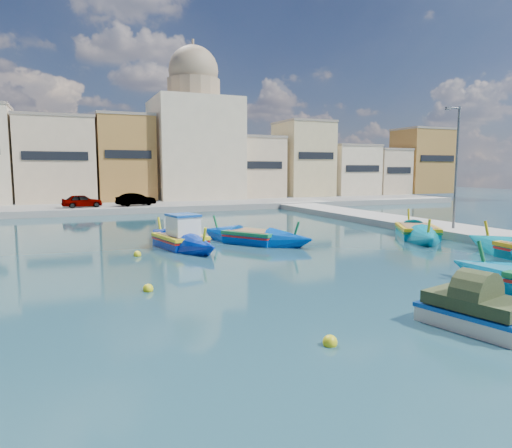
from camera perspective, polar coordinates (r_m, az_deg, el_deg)
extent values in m
plane|color=#112B34|center=(16.81, -4.73, -7.67)|extent=(160.00, 160.00, 0.00)
cube|color=gray|center=(47.90, -16.67, 1.93)|extent=(80.00, 8.00, 0.60)
cube|color=#CCB18D|center=(55.21, -23.68, 7.24)|extent=(7.88, 7.44, 8.99)
cube|color=gray|center=(55.48, -23.92, 12.04)|extent=(8.04, 7.59, 0.30)
cube|color=black|center=(51.45, -23.77, 7.81)|extent=(6.30, 0.10, 0.90)
cube|color=#AD7736|center=(54.95, -16.04, 7.79)|extent=(6.17, 6.13, 9.43)
cube|color=gray|center=(55.26, -16.21, 12.83)|extent=(6.29, 6.26, 0.30)
cube|color=black|center=(51.87, -15.64, 8.39)|extent=(4.93, 0.10, 0.90)
cube|color=tan|center=(57.09, -8.52, 6.24)|extent=(7.31, 7.69, 6.05)
cube|color=gray|center=(57.14, -8.58, 9.43)|extent=(7.46, 7.85, 0.30)
cube|color=black|center=(53.31, -7.49, 6.54)|extent=(5.85, 0.10, 0.90)
cube|color=#CCB18D|center=(59.36, -0.95, 6.99)|extent=(7.54, 7.30, 7.41)
cube|color=gray|center=(59.50, -0.96, 10.71)|extent=(7.69, 7.45, 0.30)
cube|color=black|center=(55.95, 0.46, 7.38)|extent=(6.03, 0.10, 0.90)
cube|color=tan|center=(62.59, 5.90, 7.97)|extent=(6.36, 6.97, 9.63)
cube|color=gray|center=(62.89, 5.96, 12.50)|extent=(6.48, 7.11, 0.30)
cube|color=black|center=(59.52, 7.55, 8.47)|extent=(5.09, 0.10, 0.90)
cube|color=beige|center=(66.23, 11.47, 6.52)|extent=(6.63, 6.70, 6.65)
cube|color=gray|center=(66.30, 11.55, 9.52)|extent=(6.76, 6.83, 0.30)
cube|color=black|center=(63.44, 13.21, 6.77)|extent=(5.30, 0.10, 0.90)
cube|color=#CCB18D|center=(70.16, 15.44, 6.24)|extent=(5.08, 7.51, 6.20)
cube|color=gray|center=(70.21, 15.53, 8.90)|extent=(5.18, 7.66, 0.30)
cube|color=black|center=(67.20, 17.46, 6.42)|extent=(4.06, 0.10, 0.90)
cube|color=#AD7736|center=(74.05, 20.08, 7.31)|extent=(7.79, 6.00, 9.33)
cube|color=gray|center=(74.28, 20.23, 11.02)|extent=(7.95, 6.12, 0.30)
cube|color=black|center=(71.85, 21.76, 7.63)|extent=(6.23, 0.10, 0.90)
cube|color=beige|center=(57.52, -7.69, 9.22)|extent=(10.00, 10.00, 12.00)
cylinder|color=#9E8466|center=(58.26, -7.81, 16.31)|extent=(6.40, 6.40, 2.40)
sphere|color=#9E8466|center=(58.66, -7.84, 18.42)|extent=(6.00, 6.00, 6.00)
cylinder|color=#9E8466|center=(59.31, -7.89, 21.18)|extent=(0.30, 0.30, 1.60)
cylinder|color=#595B60|center=(31.10, 23.74, 5.92)|extent=(0.16, 0.16, 8.00)
cylinder|color=#595B60|center=(31.03, 23.57, 13.15)|extent=(1.00, 0.10, 0.10)
cube|color=#595B60|center=(30.67, 22.90, 13.17)|extent=(0.35, 0.15, 0.18)
imported|color=#4C1919|center=(46.10, -20.91, 2.72)|extent=(3.77, 1.91, 1.23)
imported|color=#4C1919|center=(46.52, -14.79, 2.98)|extent=(3.98, 2.33, 1.24)
cone|color=#00869A|center=(26.51, 27.32, -2.45)|extent=(2.43, 3.65, 2.72)
cylinder|color=gold|center=(26.64, 26.94, -0.89)|extent=(0.19, 0.51, 1.15)
cube|color=#0025A6|center=(25.08, -9.47, -2.43)|extent=(2.50, 3.39, 0.96)
cone|color=#0025A6|center=(27.37, -11.72, -1.60)|extent=(2.46, 3.18, 2.40)
cone|color=#0025A6|center=(22.84, -6.78, -3.18)|extent=(2.46, 3.18, 2.40)
cube|color=yellow|center=(25.02, -9.49, -1.52)|extent=(2.61, 3.57, 0.17)
cube|color=red|center=(25.05, -9.48, -1.91)|extent=(2.61, 3.46, 0.10)
cube|color=olive|center=(25.01, -9.49, -1.35)|extent=(2.16, 3.06, 0.06)
cylinder|color=yellow|center=(27.51, -11.95, -0.25)|extent=(0.22, 0.47, 1.04)
cylinder|color=yellow|center=(22.52, -6.50, -1.71)|extent=(0.22, 0.47, 1.04)
cube|color=white|center=(24.54, -9.08, -0.25)|extent=(1.63, 1.80, 1.06)
cube|color=#0F47A5|center=(24.48, -9.10, 1.11)|extent=(1.73, 1.92, 0.12)
cube|color=#007D9A|center=(29.93, 19.49, -1.19)|extent=(3.59, 4.03, 1.05)
cone|color=#007D9A|center=(32.71, 18.58, -0.41)|extent=(3.45, 3.82, 2.63)
cone|color=#007D9A|center=(27.15, 20.59, -1.92)|extent=(3.45, 3.82, 2.63)
cube|color=gold|center=(29.87, 19.52, -0.36)|extent=(3.76, 4.24, 0.19)
cube|color=#197F33|center=(29.89, 19.51, -0.72)|extent=(3.71, 4.14, 0.10)
cube|color=olive|center=(29.86, 19.53, -0.20)|extent=(3.16, 3.60, 0.06)
cylinder|color=gold|center=(32.91, 18.55, 0.83)|extent=(0.38, 0.50, 1.14)
cylinder|color=gold|center=(26.78, 20.78, -0.58)|extent=(0.38, 0.50, 1.14)
cube|color=#003FAA|center=(26.15, -0.28, -1.94)|extent=(3.33, 3.60, 0.99)
cone|color=#003FAA|center=(27.58, -4.59, -1.40)|extent=(3.22, 3.44, 2.45)
cone|color=#003FAA|center=(24.88, 4.50, -2.30)|extent=(3.22, 3.44, 2.45)
cube|color=#197D3E|center=(26.09, -0.28, -1.04)|extent=(3.48, 3.78, 0.18)
cube|color=red|center=(26.12, -0.28, -1.42)|extent=(3.44, 3.70, 0.10)
cube|color=olive|center=(26.08, -0.28, -0.86)|extent=(2.93, 3.21, 0.06)
cylinder|color=#197D3E|center=(27.64, -5.01, -0.03)|extent=(0.38, 0.47, 1.08)
cylinder|color=#197D3E|center=(24.67, 5.01, -0.87)|extent=(0.38, 0.47, 1.08)
cone|color=#00709A|center=(19.23, 27.07, -5.74)|extent=(2.63, 3.62, 2.67)
cylinder|color=#177434|center=(19.25, 26.43, -3.61)|extent=(0.23, 0.52, 1.15)
cube|color=beige|center=(13.72, 25.63, -11.08)|extent=(2.05, 2.97, 0.68)
cube|color=#0F47A5|center=(13.63, 25.70, -9.81)|extent=(2.12, 3.06, 0.12)
cube|color=#2D381E|center=(13.56, 25.76, -8.75)|extent=(1.93, 2.66, 0.34)
cylinder|color=#2D381E|center=(13.52, 25.79, -8.08)|extent=(1.13, 2.46, 0.58)
sphere|color=yellow|center=(16.42, -13.34, -7.90)|extent=(0.36, 0.36, 0.36)
sphere|color=yellow|center=(22.96, -14.61, -3.71)|extent=(0.36, 0.36, 0.36)
sphere|color=yellow|center=(35.56, -7.53, 0.16)|extent=(0.36, 0.36, 0.36)
sphere|color=yellow|center=(11.47, 9.23, -14.37)|extent=(0.36, 0.36, 0.36)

